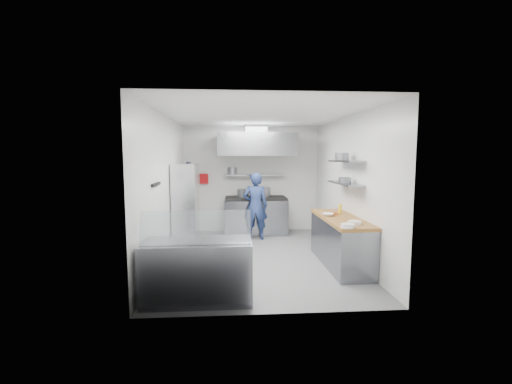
{
  "coord_description": "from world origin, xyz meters",
  "views": [
    {
      "loc": [
        -0.52,
        -6.67,
        2.02
      ],
      "look_at": [
        0.0,
        0.6,
        1.25
      ],
      "focal_mm": 24.0,
      "sensor_mm": 36.0,
      "label": 1
    }
  ],
  "objects": [
    {
      "name": "plate_stack_b",
      "position": [
        1.49,
        -1.28,
        0.93
      ],
      "size": [
        0.22,
        0.22,
        0.06
      ],
      "primitive_type": "cylinder",
      "color": "white",
      "rests_on": "prep_counter_top"
    },
    {
      "name": "wire_rack",
      "position": [
        -1.53,
        0.87,
        0.93
      ],
      "size": [
        0.5,
        0.9,
        1.85
      ],
      "primitive_type": "cube",
      "color": "silver",
      "rests_on": "floor"
    },
    {
      "name": "plate_stack_a",
      "position": [
        1.29,
        -1.52,
        0.93
      ],
      "size": [
        0.21,
        0.21,
        0.06
      ],
      "primitive_type": "cylinder",
      "color": "white",
      "rests_on": "prep_counter_top"
    },
    {
      "name": "wall_left",
      "position": [
        -1.8,
        0.0,
        1.4
      ],
      "size": [
        2.8,
        5.0,
        0.02
      ],
      "primitive_type": "cube",
      "rotation": [
        1.57,
        0.0,
        1.57
      ],
      "color": "white",
      "rests_on": "floor"
    },
    {
      "name": "shelf_pot_a",
      "position": [
        -0.51,
        2.53,
        1.63
      ],
      "size": [
        0.27,
        0.27,
        0.18
      ],
      "primitive_type": "cylinder",
      "color": "slate",
      "rests_on": "over_range_shelf"
    },
    {
      "name": "display_case",
      "position": [
        -1.0,
        -2.0,
        0.42
      ],
      "size": [
        1.5,
        0.7,
        0.85
      ],
      "primitive_type": "cube",
      "color": "gray",
      "rests_on": "floor"
    },
    {
      "name": "wall_back",
      "position": [
        0.0,
        2.5,
        1.4
      ],
      "size": [
        3.6,
        2.8,
        0.02
      ],
      "primitive_type": "cube",
      "rotation": [
        1.57,
        0.0,
        0.0
      ],
      "color": "white",
      "rests_on": "floor"
    },
    {
      "name": "display_glass",
      "position": [
        -1.0,
        -2.12,
        1.07
      ],
      "size": [
        1.47,
        0.19,
        0.42
      ],
      "primitive_type": "cube",
      "rotation": [
        -0.38,
        0.0,
        0.0
      ],
      "color": "silver",
      "rests_on": "display_case"
    },
    {
      "name": "mixing_bowl",
      "position": [
        1.28,
        -0.45,
        0.93
      ],
      "size": [
        0.25,
        0.25,
        0.05
      ],
      "primitive_type": "imported",
      "rotation": [
        0.0,
        0.0,
        -0.22
      ],
      "color": "white",
      "rests_on": "prep_counter_top"
    },
    {
      "name": "wall_front",
      "position": [
        0.0,
        -2.5,
        1.4
      ],
      "size": [
        3.6,
        2.8,
        0.02
      ],
      "primitive_type": "cube",
      "rotation": [
        -1.57,
        0.0,
        0.0
      ],
      "color": "white",
      "rests_on": "floor"
    },
    {
      "name": "red_firebox",
      "position": [
        -1.25,
        2.44,
        1.42
      ],
      "size": [
        0.22,
        0.1,
        0.26
      ],
      "primitive_type": "cube",
      "color": "#B20E12",
      "rests_on": "wall_back"
    },
    {
      "name": "shelf_pot_d",
      "position": [
        1.57,
        -0.29,
        2.01
      ],
      "size": [
        0.26,
        0.26,
        0.14
      ],
      "primitive_type": "cylinder",
      "color": "slate",
      "rests_on": "wall_shelf_upper"
    },
    {
      "name": "stock_pot_left",
      "position": [
        -0.23,
        2.16,
        1.06
      ],
      "size": [
        0.3,
        0.3,
        0.2
      ],
      "primitive_type": "cylinder",
      "color": "slate",
      "rests_on": "cooktop"
    },
    {
      "name": "copper_pan",
      "position": [
        1.44,
        -0.3,
        0.93
      ],
      "size": [
        0.16,
        0.16,
        0.06
      ],
      "primitive_type": "cylinder",
      "color": "#DA753D",
      "rests_on": "prep_counter_top"
    },
    {
      "name": "rack_bin_b",
      "position": [
        -1.53,
        1.32,
        1.3
      ],
      "size": [
        0.13,
        0.17,
        0.15
      ],
      "primitive_type": "cube",
      "color": "yellow",
      "rests_on": "wire_rack"
    },
    {
      "name": "chef",
      "position": [
        0.05,
        1.5,
        0.81
      ],
      "size": [
        0.62,
        0.43,
        1.63
      ],
      "primitive_type": "imported",
      "rotation": [
        0.0,
        0.0,
        3.07
      ],
      "color": "navy",
      "rests_on": "floor"
    },
    {
      "name": "prep_counter_base",
      "position": [
        1.48,
        -0.6,
        0.42
      ],
      "size": [
        0.62,
        2.0,
        0.84
      ],
      "primitive_type": "cube",
      "color": "gray",
      "rests_on": "floor"
    },
    {
      "name": "wall_shelf_lower",
      "position": [
        1.64,
        -0.3,
        1.5
      ],
      "size": [
        0.3,
        1.3,
        0.04
      ],
      "primitive_type": "cube",
      "color": "gray",
      "rests_on": "wall_right"
    },
    {
      "name": "stock_pot_mid",
      "position": [
        0.32,
        2.13,
        1.08
      ],
      "size": [
        0.32,
        0.32,
        0.24
      ],
      "primitive_type": "cylinder",
      "color": "slate",
      "rests_on": "cooktop"
    },
    {
      "name": "squeeze_bottle",
      "position": [
        1.6,
        -0.18,
        0.99
      ],
      "size": [
        0.06,
        0.06,
        0.18
      ],
      "primitive_type": "cylinder",
      "color": "yellow",
      "rests_on": "prep_counter_top"
    },
    {
      "name": "cooktop",
      "position": [
        0.1,
        2.1,
        0.93
      ],
      "size": [
        1.57,
        0.78,
        0.06
      ],
      "primitive_type": "cube",
      "color": "black",
      "rests_on": "gas_range"
    },
    {
      "name": "knife_strip",
      "position": [
        -1.78,
        -0.9,
        1.55
      ],
      "size": [
        0.04,
        0.55,
        0.05
      ],
      "primitive_type": "cube",
      "color": "black",
      "rests_on": "wall_left"
    },
    {
      "name": "rack_bin_a",
      "position": [
        -1.53,
        1.02,
        0.8
      ],
      "size": [
        0.16,
        0.2,
        0.18
      ],
      "primitive_type": "cube",
      "color": "white",
      "rests_on": "wire_rack"
    },
    {
      "name": "floor",
      "position": [
        0.0,
        0.0,
        0.0
      ],
      "size": [
        5.0,
        5.0,
        0.0
      ],
      "primitive_type": "plane",
      "color": "slate",
      "rests_on": "ground"
    },
    {
      "name": "wall_right",
      "position": [
        1.8,
        0.0,
        1.4
      ],
      "size": [
        2.8,
        5.0,
        0.02
      ],
      "primitive_type": "cube",
      "rotation": [
        1.57,
        0.0,
        -1.57
      ],
      "color": "white",
      "rests_on": "floor"
    },
    {
      "name": "wall_shelf_upper",
      "position": [
        1.64,
        -0.3,
        1.92
      ],
      "size": [
        0.3,
        1.3,
        0.04
      ],
      "primitive_type": "cube",
      "color": "gray",
      "rests_on": "wall_right"
    },
    {
      "name": "gas_range",
      "position": [
        0.1,
        2.1,
        0.45
      ],
      "size": [
        1.6,
        0.8,
        0.9
      ],
      "primitive_type": "cube",
      "color": "gray",
      "rests_on": "floor"
    },
    {
      "name": "over_range_shelf",
      "position": [
        0.1,
        2.34,
        1.52
      ],
      "size": [
        1.6,
        0.3,
        0.04
      ],
      "primitive_type": "cube",
      "color": "gray",
      "rests_on": "wall_back"
    },
    {
      "name": "shelf_pot_c",
      "position": [
        1.61,
        -0.39,
        1.57
      ],
      "size": [
        0.23,
        0.23,
        0.1
      ],
      "primitive_type": "cylinder",
      "color": "slate",
      "rests_on": "wall_shelf_lower"
    },
    {
      "name": "prep_counter_top",
      "position": [
        1.48,
        -0.6,
        0.87
      ],
      "size": [
        0.65,
        2.04,
        0.06
      ],
      "primitive_type": "cube",
      "color": "#9B5F2D",
      "rests_on": "prep_counter_base"
    },
    {
      "name": "rack_jar",
      "position": [
        -1.48,
        1.13,
        1.8
      ],
      "size": [
        0.11,
        0.11,
        0.18
      ],
      "primitive_type": "cylinder",
      "color": "black",
      "rests_on": "wire_rack"
    },
    {
      "name": "extractor_hood",
      "position": [
        0.1,
        1.93,
        2.3
      ],
      "size": [
        1.9,
        1.15,
        0.55
      ],
      "primitive_type": "cube",
      "color": "gray",
      "rests_on": "wall_back"
    },
    {
      "name": "hood_duct",
      "position": [
        0.1,
        2.15,
        2.68
      ],
      "size": [
        0.55,
        0.55,
        0.24
      ],
      "primitive_type": "cube",
      "color": "slate",
      "rests_on": "extractor_hood"
    },
    {
      "name": "ceiling",
      "position": [
        0.0,
        0.0,
        2.8
      ],
      "size": [
        5.0,
        5.0,
        0.0
      ],
      "primitive_type": "plane",
      "rotation": [
        3.14,
        0.0,
        0.0
      ],
      "color": "silver",
      "rests_on": "wall_back"
    }
  ]
}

